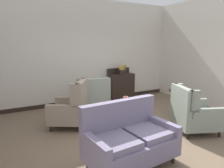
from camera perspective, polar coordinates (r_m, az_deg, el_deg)
The scene contains 13 objects.
ground at distance 4.74m, azimuth 6.69°, elevation -13.34°, with size 9.04×9.04×0.00m, color brown.
wall_back at distance 6.91m, azimuth -7.32°, elevation 8.70°, with size 6.62×0.08×3.36m, color silver.
wall_right at distance 7.24m, azimuth 24.28°, elevation 7.93°, with size 0.08×4.10×3.36m, color silver.
baseboard_back at distance 7.11m, azimuth -6.84°, elevation -4.46°, with size 6.46×0.03×0.12m, color black.
coffee_table at distance 4.68m, azimuth 3.69°, elevation -8.53°, with size 0.97×0.97×0.45m.
porcelain_vase at distance 4.55m, azimuth 3.74°, elevation -5.94°, with size 0.15×0.15×0.37m.
settee at distance 3.50m, azimuth 4.72°, elevation -14.97°, with size 1.50×0.91×1.01m.
armchair_foreground_right at distance 5.03m, azimuth -10.87°, elevation -6.40°, with size 1.11×1.10×1.11m.
armchair_near_window at distance 5.00m, azimuth 21.30°, elevation -7.42°, with size 1.13×1.11×1.04m.
armchair_far_left at distance 5.86m, azimuth -5.18°, elevation -3.91°, with size 0.87×0.92×1.04m.
side_table at distance 5.94m, azimuth 17.97°, elevation -4.28°, with size 0.57×0.57×0.72m.
sideboard at distance 7.31m, azimuth 2.46°, elevation -0.29°, with size 0.89×0.41×1.10m.
gramophone at distance 7.17m, azimuth 3.12°, elevation 4.41°, with size 0.35×0.42×0.45m.
Camera 1 is at (-2.53, -3.50, 1.95)m, focal length 33.33 mm.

